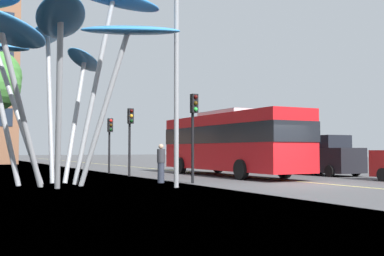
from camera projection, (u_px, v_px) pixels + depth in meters
The scene contains 11 objects.
ground at pixel (292, 187), 18.68m from camera, with size 120.00×240.00×0.10m.
red_bus at pixel (230, 140), 25.61m from camera, with size 2.92×11.30×3.51m.
leaf_sculpture at pixel (47, 35), 18.79m from camera, with size 9.15×10.67×8.46m.
traffic_light_kerb_near at pixel (194, 119), 20.00m from camera, with size 0.28×0.42×3.77m.
traffic_light_kerb_far at pixel (130, 127), 24.90m from camera, with size 0.28×0.42×3.58m.
traffic_light_island_mid at pixel (110, 133), 28.01m from camera, with size 0.28×0.42×3.27m.
car_parked_mid at pixel (325, 156), 26.22m from camera, with size 2.07×4.27×2.20m.
car_parked_far at pixel (256, 155), 30.83m from camera, with size 1.94×3.89×2.30m.
car_side_street at pixel (214, 155), 36.27m from camera, with size 1.98×4.15×2.08m.
street_lamp at pixel (185, 52), 18.00m from camera, with size 1.64×0.44×8.08m.
pedestrian at pixel (161, 163), 20.20m from camera, with size 0.34×0.34×1.66m.
Camera 1 is at (-12.98, -14.77, 1.40)m, focal length 44.33 mm.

